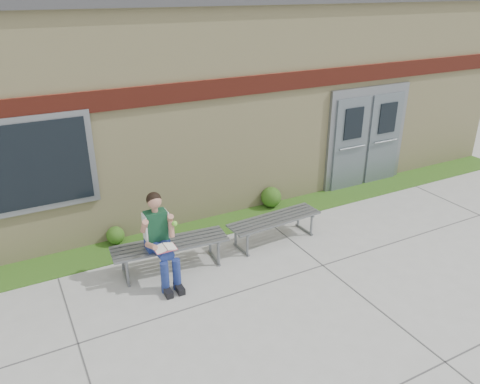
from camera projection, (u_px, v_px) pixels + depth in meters
ground at (290, 299)px, 7.04m from camera, size 80.00×80.00×0.00m
grass_strip at (216, 226)px, 9.13m from camera, size 16.00×0.80×0.02m
school_building at (153, 88)px, 11.02m from camera, size 16.20×6.22×4.20m
bench_left at (171, 249)px, 7.64m from camera, size 1.93×0.69×0.49m
bench_right at (275, 223)px, 8.51m from camera, size 1.80×0.60×0.46m
girl at (160, 237)px, 7.21m from camera, size 0.52×0.87×1.46m
shrub_mid at (115, 235)px, 8.45m from camera, size 0.32×0.32×0.32m
shrub_east at (271, 197)px, 9.85m from camera, size 0.43×0.43×0.43m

